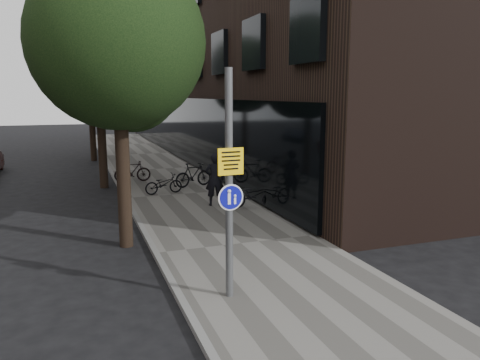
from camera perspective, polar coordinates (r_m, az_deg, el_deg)
name	(u,v)px	position (r m, az deg, el deg)	size (l,w,h in m)	color
ground	(287,300)	(9.60, 5.70, -14.34)	(120.00, 120.00, 0.00)	black
sidewalk	(184,195)	(18.72, -6.85, -1.85)	(4.50, 60.00, 0.12)	slate
curb_edge	(126,199)	(18.37, -13.71, -2.30)	(0.15, 60.00, 0.13)	slate
building_right_dark_brick	(262,17)	(32.67, 2.71, 19.18)	(12.00, 40.00, 18.00)	black
street_tree_near	(120,50)	(12.60, -14.42, 15.09)	(4.40, 4.40, 7.50)	black
street_tree_mid	(100,68)	(21.06, -16.75, 12.98)	(5.00, 5.00, 7.80)	black
street_tree_far	(90,76)	(30.04, -17.77, 12.02)	(5.00, 5.00, 7.80)	black
signpost	(229,185)	(8.78, -1.34, -0.65)	(0.51, 0.15, 4.37)	#595B5E
pedestrian	(215,179)	(16.50, -3.11, 0.09)	(0.69, 0.45, 1.88)	black
parked_bike_facade_near	(254,195)	(16.19, 1.68, -1.81)	(0.62, 1.77, 0.93)	black
parked_bike_facade_far	(193,175)	(20.03, -5.70, 0.65)	(0.48, 1.71, 1.03)	black
parked_bike_curb_near	(164,184)	(18.77, -9.29, -0.46)	(0.53, 1.51, 0.80)	black
parked_bike_curb_far	(132,171)	(21.58, -12.98, 1.06)	(0.46, 1.62, 0.97)	black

